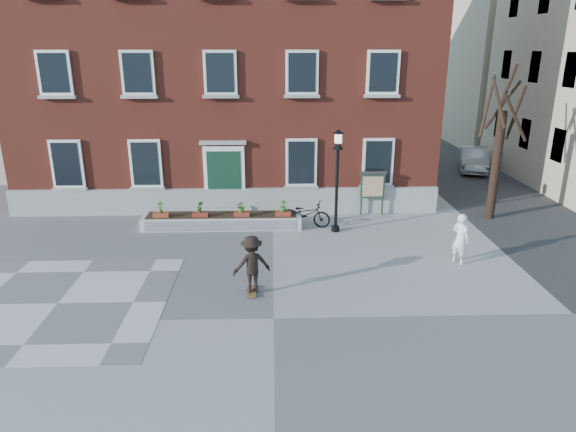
{
  "coord_description": "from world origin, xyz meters",
  "views": [
    {
      "loc": [
        0.0,
        -11.93,
        6.81
      ],
      "look_at": [
        0.5,
        4.0,
        1.5
      ],
      "focal_mm": 32.0,
      "sensor_mm": 36.0,
      "label": 1
    }
  ],
  "objects_px": {
    "parked_car": "(474,159)",
    "lamp_post": "(337,167)",
    "notice_board": "(373,186)",
    "bystander": "(460,238)",
    "skateboarder": "(252,264)",
    "bicycle": "(306,214)"
  },
  "relations": [
    {
      "from": "lamp_post",
      "to": "notice_board",
      "type": "height_order",
      "value": "lamp_post"
    },
    {
      "from": "bystander",
      "to": "lamp_post",
      "type": "distance_m",
      "value": 5.12
    },
    {
      "from": "parked_car",
      "to": "skateboarder",
      "type": "xyz_separation_m",
      "value": [
        -12.07,
        -14.95,
        0.24
      ]
    },
    {
      "from": "parked_car",
      "to": "notice_board",
      "type": "relative_size",
      "value": 2.17
    },
    {
      "from": "bicycle",
      "to": "notice_board",
      "type": "height_order",
      "value": "notice_board"
    },
    {
      "from": "bystander",
      "to": "notice_board",
      "type": "height_order",
      "value": "notice_board"
    },
    {
      "from": "lamp_post",
      "to": "skateboarder",
      "type": "xyz_separation_m",
      "value": [
        -3.02,
        -5.13,
        -1.63
      ]
    },
    {
      "from": "parked_car",
      "to": "notice_board",
      "type": "distance_m",
      "value": 10.75
    },
    {
      "from": "parked_car",
      "to": "bystander",
      "type": "relative_size",
      "value": 2.4
    },
    {
      "from": "parked_car",
      "to": "notice_board",
      "type": "bearing_deg",
      "value": -115.24
    },
    {
      "from": "bicycle",
      "to": "parked_car",
      "type": "xyz_separation_m",
      "value": [
        10.17,
        9.23,
        0.15
      ]
    },
    {
      "from": "parked_car",
      "to": "bystander",
      "type": "bearing_deg",
      "value": -94.91
    },
    {
      "from": "parked_car",
      "to": "lamp_post",
      "type": "distance_m",
      "value": 13.49
    },
    {
      "from": "notice_board",
      "to": "parked_car",
      "type": "bearing_deg",
      "value": 47.16
    },
    {
      "from": "bicycle",
      "to": "bystander",
      "type": "relative_size",
      "value": 1.16
    },
    {
      "from": "bystander",
      "to": "skateboarder",
      "type": "height_order",
      "value": "skateboarder"
    },
    {
      "from": "bystander",
      "to": "notice_board",
      "type": "bearing_deg",
      "value": -13.96
    },
    {
      "from": "parked_car",
      "to": "lamp_post",
      "type": "xyz_separation_m",
      "value": [
        -9.05,
        -9.82,
        1.87
      ]
    },
    {
      "from": "notice_board",
      "to": "skateboarder",
      "type": "distance_m",
      "value": 8.54
    },
    {
      "from": "parked_car",
      "to": "bicycle",
      "type": "bearing_deg",
      "value": -120.2
    },
    {
      "from": "lamp_post",
      "to": "skateboarder",
      "type": "relative_size",
      "value": 2.23
    },
    {
      "from": "parked_car",
      "to": "bystander",
      "type": "height_order",
      "value": "bystander"
    }
  ]
}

